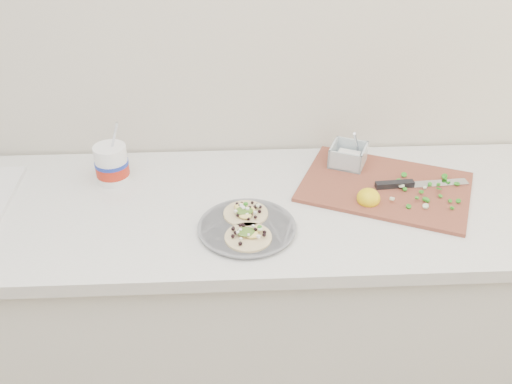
{
  "coord_description": "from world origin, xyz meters",
  "views": [
    {
      "loc": [
        0.1,
        0.02,
        1.86
      ],
      "look_at": [
        0.16,
        1.38,
        0.96
      ],
      "focal_mm": 40.0,
      "sensor_mm": 36.0,
      "label": 1
    }
  ],
  "objects": [
    {
      "name": "cutboard",
      "position": [
        0.56,
        1.49,
        0.92
      ],
      "size": [
        0.6,
        0.52,
        0.08
      ],
      "rotation": [
        0.0,
        0.0,
        -0.41
      ],
      "color": "brown",
      "rests_on": "counter"
    },
    {
      "name": "taco_plate",
      "position": [
        0.13,
        1.28,
        0.92
      ],
      "size": [
        0.27,
        0.27,
        0.04
      ],
      "rotation": [
        0.0,
        0.0,
        -0.24
      ],
      "color": "slate",
      "rests_on": "counter"
    },
    {
      "name": "tub",
      "position": [
        -0.28,
        1.56,
        0.97
      ],
      "size": [
        0.1,
        0.1,
        0.23
      ],
      "rotation": [
        0.0,
        0.0,
        0.1
      ],
      "color": "white",
      "rests_on": "counter"
    },
    {
      "name": "counter",
      "position": [
        0.0,
        1.43,
        0.45
      ],
      "size": [
        2.44,
        0.66,
        0.9
      ],
      "color": "silver",
      "rests_on": "ground"
    }
  ]
}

